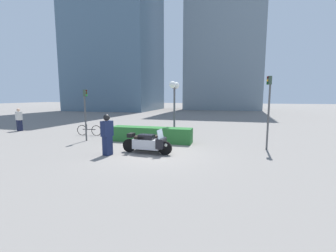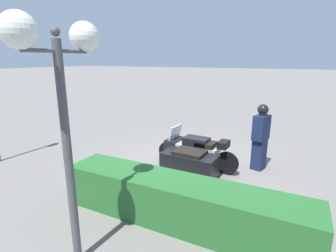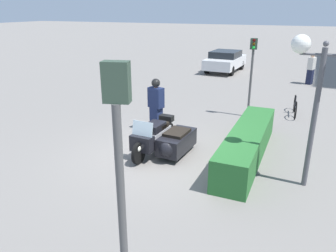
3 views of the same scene
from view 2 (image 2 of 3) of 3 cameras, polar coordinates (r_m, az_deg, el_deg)
ground_plane at (r=7.57m, az=3.81°, el=-9.06°), size 160.00×160.00×0.00m
police_motorcycle at (r=7.17m, az=4.70°, el=-6.48°), size 2.42×1.41×1.15m
officer_rider at (r=7.60m, az=19.51°, el=-1.98°), size 0.43×0.57×1.84m
hedge_bush_curbside at (r=5.07m, az=2.60°, el=-16.30°), size 4.72×0.88×0.85m
twin_lamp_post at (r=3.67m, az=-22.64°, el=11.46°), size 0.41×1.38×3.52m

